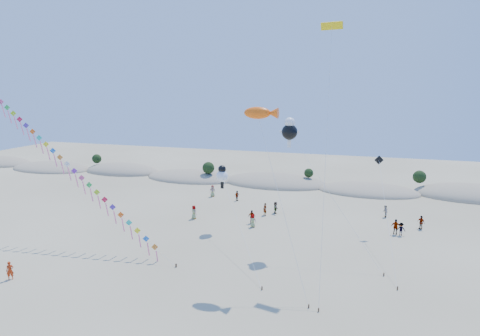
{
  "coord_description": "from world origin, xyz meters",
  "views": [
    {
      "loc": [
        14.52,
        -23.52,
        16.87
      ],
      "look_at": [
        3.04,
        14.0,
        8.99
      ],
      "focal_mm": 30.0,
      "sensor_mm": 36.0,
      "label": 1
    }
  ],
  "objects_px": {
    "fish_kite": "(261,113)",
    "parafoil_kite": "(332,33)",
    "flyer_foreground": "(10,271)",
    "kite_train": "(68,166)"
  },
  "relations": [
    {
      "from": "kite_train",
      "to": "parafoil_kite",
      "type": "bearing_deg",
      "value": 7.44
    },
    {
      "from": "fish_kite",
      "to": "parafoil_kite",
      "type": "bearing_deg",
      "value": 42.61
    },
    {
      "from": "fish_kite",
      "to": "flyer_foreground",
      "type": "bearing_deg",
      "value": -158.35
    },
    {
      "from": "flyer_foreground",
      "to": "kite_train",
      "type": "bearing_deg",
      "value": 56.18
    },
    {
      "from": "parafoil_kite",
      "to": "flyer_foreground",
      "type": "height_order",
      "value": "parafoil_kite"
    },
    {
      "from": "flyer_foreground",
      "to": "fish_kite",
      "type": "bearing_deg",
      "value": -18.37
    },
    {
      "from": "kite_train",
      "to": "fish_kite",
      "type": "distance_m",
      "value": 22.82
    },
    {
      "from": "fish_kite",
      "to": "parafoil_kite",
      "type": "height_order",
      "value": "parafoil_kite"
    },
    {
      "from": "parafoil_kite",
      "to": "flyer_foreground",
      "type": "bearing_deg",
      "value": -153.3
    },
    {
      "from": "fish_kite",
      "to": "parafoil_kite",
      "type": "distance_m",
      "value": 10.13
    }
  ]
}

